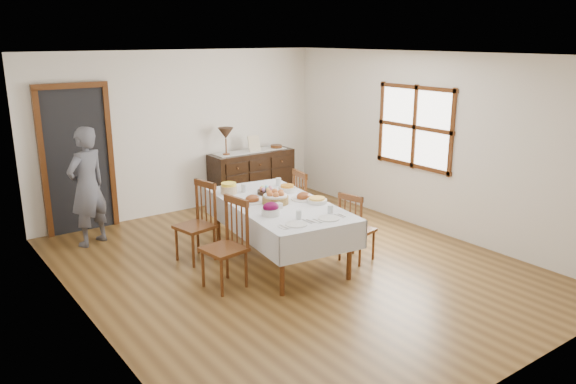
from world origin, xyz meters
TOP-DOWN VIEW (x-y plane):
  - ground at (0.00, 0.00)m, footprint 6.00×6.00m
  - room_shell at (-0.15, 0.42)m, footprint 5.02×6.02m
  - dining_table at (-0.02, 0.29)m, footprint 1.43×2.37m
  - chair_left_near at (-0.94, -0.02)m, footprint 0.49×0.49m
  - chair_left_far at (-0.84, 0.91)m, footprint 0.50×0.50m
  - chair_right_near at (0.74, -0.33)m, footprint 0.45×0.45m
  - chair_right_far at (0.77, 0.67)m, footprint 0.49×0.49m
  - sideboard at (1.14, 2.72)m, footprint 1.49×0.54m
  - person at (-1.79, 2.29)m, footprint 0.65×0.55m
  - bread_basket at (-0.06, 0.28)m, footprint 0.33×0.33m
  - egg_basket at (0.09, 0.72)m, footprint 0.24×0.24m
  - ham_platter_a at (-0.26, 0.51)m, footprint 0.33×0.33m
  - ham_platter_b at (0.33, 0.22)m, footprint 0.32×0.32m
  - beet_bowl at (-0.38, -0.08)m, footprint 0.22×0.22m
  - carrot_bowl at (0.38, 0.64)m, footprint 0.24×0.24m
  - pineapple_bowl at (-0.30, 1.03)m, footprint 0.22×0.22m
  - casserole_dish at (0.38, -0.01)m, footprint 0.26×0.26m
  - butter_dish at (-0.19, 0.09)m, footprint 0.15×0.11m
  - setting_left at (-0.30, -0.48)m, footprint 0.44×0.31m
  - setting_right at (0.12, -0.54)m, footprint 0.44×0.31m
  - glass_far_a at (-0.10, 0.97)m, footprint 0.07×0.07m
  - glass_far_b at (0.47, 0.97)m, footprint 0.07×0.07m
  - runner at (1.14, 2.75)m, footprint 1.30×0.35m
  - table_lamp at (0.64, 2.72)m, footprint 0.26×0.26m
  - picture_frame at (1.17, 2.69)m, footprint 0.22×0.08m
  - deco_bowl at (1.65, 2.71)m, footprint 0.20×0.20m

SIDE VIEW (x-z plane):
  - ground at x=0.00m, z-range 0.00..0.00m
  - sideboard at x=1.14m, z-range 0.00..0.89m
  - chair_right_near at x=0.74m, z-range 0.01..0.92m
  - chair_right_far at x=0.77m, z-range 0.01..1.01m
  - chair_left_far at x=-0.84m, z-range 0.01..1.03m
  - chair_left_near at x=-0.94m, z-range 0.01..1.05m
  - dining_table at x=-0.02m, z-range 0.29..1.06m
  - setting_left at x=-0.30m, z-range 0.74..0.84m
  - setting_right at x=0.12m, z-range 0.74..0.84m
  - ham_platter_a at x=-0.26m, z-range 0.74..0.86m
  - ham_platter_b at x=0.33m, z-range 0.74..0.86m
  - casserole_dish at x=0.38m, z-range 0.77..0.84m
  - butter_dish at x=-0.19m, z-range 0.77..0.84m
  - egg_basket at x=0.09m, z-range 0.76..0.86m
  - carrot_bowl at x=0.38m, z-range 0.77..0.86m
  - glass_far_a at x=-0.10m, z-range 0.77..0.88m
  - glass_far_b at x=0.47m, z-range 0.77..0.88m
  - bread_basket at x=-0.06m, z-range 0.75..0.93m
  - beet_bowl at x=-0.38m, z-range 0.76..0.92m
  - pineapple_bowl at x=-0.30m, z-range 0.77..0.91m
  - person at x=-1.79m, z-range 0.00..1.76m
  - runner at x=1.14m, z-range 0.89..0.90m
  - deco_bowl at x=1.65m, z-range 0.89..0.95m
  - picture_frame at x=1.17m, z-range 0.89..1.17m
  - table_lamp at x=0.64m, z-range 1.02..1.48m
  - room_shell at x=-0.15m, z-range 0.32..2.97m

